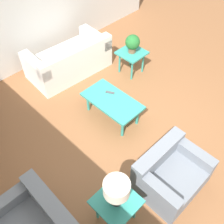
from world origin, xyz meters
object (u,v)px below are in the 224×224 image
Objects in this scene: potted_plant at (133,43)px; coffee_table at (112,102)px; armchair at (170,174)px; side_table_plant at (132,55)px; side_table_lamp at (116,204)px; sofa at (70,61)px; table_lamp at (117,190)px.

coffee_table is at bearing 117.17° from potted_plant.
side_table_plant is at bearing 54.48° from armchair.
side_table_lamp is (-1.38, 1.32, 0.06)m from coffee_table.
armchair reaches higher than coffee_table.
armchair is at bearing 81.73° from sofa.
potted_plant reaches higher than side_table_plant.
table_lamp is at bearing 128.12° from side_table_plant.
sofa is 1.80× the size of armchair.
side_table_lamp is 0.39m from table_lamp.
table_lamp is at bearing 65.32° from sofa.
coffee_table is (-1.60, 0.31, 0.09)m from sofa.
potted_plant is at bearing -51.88° from side_table_lamp.
potted_plant is (2.22, -1.64, 0.48)m from armchair.
armchair is at bearing 166.30° from coffee_table.
armchair is 2.19× the size of table_lamp.
potted_plant is at bearing 45.00° from side_table_plant.
potted_plant is at bearing -51.88° from table_lamp.
side_table_lamp is (0.20, 0.94, 0.18)m from armchair.
side_table_lamp is (-2.02, 2.58, 0.00)m from side_table_plant.
side_table_lamp is at bearing 128.12° from side_table_plant.
table_lamp reaches higher than sofa.
potted_plant is at bearing 54.48° from armchair.
coffee_table is 2.40× the size of table_lamp.
potted_plant reaches higher than armchair.
armchair is 0.98m from side_table_lamp.
potted_plant is 3.27m from table_lamp.
potted_plant reaches higher than sofa.
armchair reaches higher than side_table_lamp.
table_lamp is at bearing 128.12° from potted_plant.
sofa is at bearing 78.54° from armchair.
coffee_table is at bearing 83.13° from sofa.
sofa is at bearing -28.69° from table_lamp.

